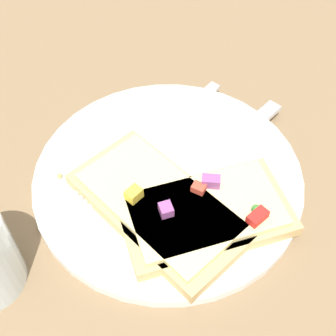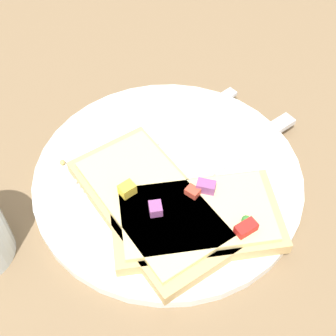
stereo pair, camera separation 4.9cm
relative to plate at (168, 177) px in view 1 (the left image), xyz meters
The scene contains 7 objects.
ground_plane 0.01m from the plate, ahead, with size 4.00×4.00×0.00m, color #7F6647.
plate is the anchor object (origin of this frame).
fork 0.05m from the plate, 12.02° to the right, with size 0.06×0.23×0.01m.
knife 0.08m from the plate, 99.80° to the right, with size 0.04×0.21×0.01m.
pizza_slice_main 0.05m from the plate, 128.95° to the left, with size 0.19×0.11×0.03m.
pizza_slice_corner 0.07m from the plate, behind, with size 0.15×0.19×0.03m.
crumb_scatter 0.08m from the plate, 116.96° to the left, with size 0.14×0.08×0.01m.
Camera 1 is at (-0.24, 0.20, 0.41)m, focal length 50.00 mm.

